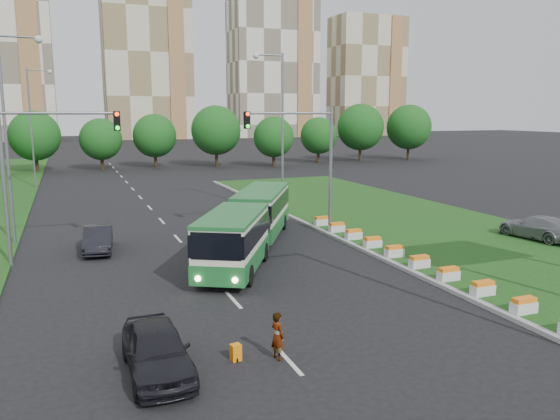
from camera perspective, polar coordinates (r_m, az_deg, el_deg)
name	(u,v)px	position (r m, az deg, el deg)	size (l,w,h in m)	color
ground	(300,291)	(23.86, 2.10, -8.49)	(360.00, 360.00, 0.00)	black
grass_median	(434,230)	(36.98, 15.81, -2.05)	(14.00, 60.00, 0.15)	#1A4614
median_kerb	(339,239)	(33.31, 6.20, -3.01)	(0.30, 60.00, 0.18)	#979797
lane_markings	(157,216)	(41.88, -12.69, -0.63)	(0.20, 100.00, 0.01)	beige
flower_planters	(406,256)	(28.48, 13.07, -4.72)	(1.10, 20.30, 0.60)	silver
traffic_mast_median	(307,150)	(33.77, 2.87, 6.25)	(5.76, 0.32, 8.00)	gray
traffic_mast_left	(38,159)	(29.85, -23.95, 4.90)	(5.76, 0.32, 8.00)	gray
street_lamps	(181,142)	(31.37, -10.30, 7.00)	(36.00, 60.00, 12.00)	gray
tree_line	(210,136)	(78.15, -7.29, 7.72)	(120.00, 8.00, 9.00)	#155118
apartment_tower_ceast	(147,54)	(173.30, -13.76, 15.55)	(25.00, 15.00, 50.00)	beige
apartment_tower_east	(272,64)	(183.04, -0.80, 15.05)	(27.00, 15.00, 47.00)	silver
midrise_east	(366,77)	(197.77, 9.02, 13.54)	(24.00, 14.00, 40.00)	beige
articulated_bus	(244,223)	(30.39, -3.77, -1.38)	(2.43, 15.56, 2.56)	beige
car_left_near	(157,349)	(16.93, -12.75, -14.03)	(1.77, 4.40, 1.50)	black
car_left_far	(98,239)	(31.97, -18.48, -2.91)	(1.48, 4.23, 1.39)	black
car_median	(538,227)	(36.23, 25.35, -1.63)	(1.99, 4.89, 1.42)	gray
pedestrian	(278,336)	(17.41, -0.25, -13.01)	(0.56, 0.37, 1.53)	gray
shopping_trolley	(236,352)	(17.57, -4.64, -14.62)	(0.31, 0.33, 0.53)	orange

